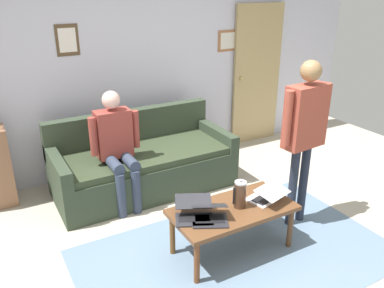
% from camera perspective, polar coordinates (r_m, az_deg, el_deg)
% --- Properties ---
extents(ground_plane, '(7.68, 7.68, 0.00)m').
position_cam_1_polar(ground_plane, '(3.91, 5.21, -14.41)').
color(ground_plane, '#B5AB99').
extents(area_rug, '(2.81, 1.71, 0.01)m').
position_cam_1_polar(area_rug, '(3.81, 6.51, -15.48)').
color(area_rug, slate).
rests_on(area_rug, ground_plane).
extents(back_wall, '(7.04, 0.11, 2.70)m').
position_cam_1_polar(back_wall, '(5.19, -8.27, 11.16)').
color(back_wall, silver).
rests_on(back_wall, ground_plane).
extents(interior_door, '(0.82, 0.09, 2.05)m').
position_cam_1_polar(interior_door, '(6.11, 9.22, 9.65)').
color(interior_door, tan).
rests_on(interior_door, ground_plane).
extents(couch, '(2.08, 0.93, 0.88)m').
position_cam_1_polar(couch, '(4.80, -7.05, -2.86)').
color(couch, '#303C2C').
rests_on(couch, ground_plane).
extents(coffee_table, '(1.12, 0.56, 0.45)m').
position_cam_1_polar(coffee_table, '(3.65, 5.86, -9.76)').
color(coffee_table, brown).
rests_on(coffee_table, ground_plane).
extents(laptop_left, '(0.37, 0.38, 0.14)m').
position_cam_1_polar(laptop_left, '(3.77, 10.60, -7.28)').
color(laptop_left, silver).
rests_on(laptop_left, coffee_table).
extents(laptop_center, '(0.39, 0.39, 0.15)m').
position_cam_1_polar(laptop_center, '(3.43, 2.56, -10.14)').
color(laptop_center, '#28282D').
rests_on(laptop_center, coffee_table).
extents(laptop_right, '(0.43, 0.44, 0.13)m').
position_cam_1_polar(laptop_right, '(3.46, 0.26, -9.81)').
color(laptop_right, '#28282D').
rests_on(laptop_right, coffee_table).
extents(french_press, '(0.13, 0.11, 0.28)m').
position_cam_1_polar(french_press, '(3.59, 6.88, -7.15)').
color(french_press, '#4C3323').
rests_on(french_press, coffee_table).
extents(person_standing, '(0.59, 0.22, 1.68)m').
position_cam_1_polar(person_standing, '(3.92, 15.83, 2.76)').
color(person_standing, '#232B3A').
rests_on(person_standing, ground_plane).
extents(person_seated, '(0.55, 0.51, 1.28)m').
position_cam_1_polar(person_seated, '(4.32, -10.71, 0.13)').
color(person_seated, '#323C50').
rests_on(person_seated, ground_plane).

